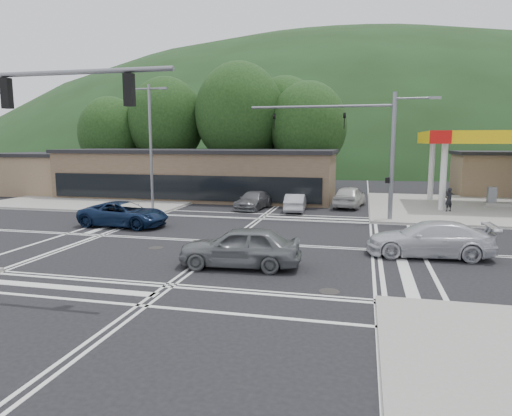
% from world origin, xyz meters
% --- Properties ---
extents(ground, '(120.00, 120.00, 0.00)m').
position_xyz_m(ground, '(0.00, 0.00, 0.00)').
color(ground, black).
rests_on(ground, ground).
extents(sidewalk_ne, '(16.00, 16.00, 0.15)m').
position_xyz_m(sidewalk_ne, '(15.00, 15.00, 0.07)').
color(sidewalk_ne, gray).
rests_on(sidewalk_ne, ground).
extents(sidewalk_nw, '(16.00, 16.00, 0.15)m').
position_xyz_m(sidewalk_nw, '(-15.00, 15.00, 0.07)').
color(sidewalk_nw, gray).
rests_on(sidewalk_nw, ground).
extents(gas_station_canopy, '(12.32, 8.34, 5.75)m').
position_xyz_m(gas_station_canopy, '(16.99, 15.99, 5.04)').
color(gas_station_canopy, silver).
rests_on(gas_station_canopy, ground).
extents(commercial_row, '(24.00, 8.00, 4.00)m').
position_xyz_m(commercial_row, '(-8.00, 17.00, 2.00)').
color(commercial_row, brown).
rests_on(commercial_row, ground).
extents(commercial_nw, '(8.00, 7.00, 3.60)m').
position_xyz_m(commercial_nw, '(-24.00, 17.00, 1.80)').
color(commercial_nw, '#846B4F').
rests_on(commercial_nw, ground).
extents(hill_north, '(252.00, 126.00, 140.00)m').
position_xyz_m(hill_north, '(0.00, 90.00, 0.00)').
color(hill_north, '#1C3116').
rests_on(hill_north, ground).
extents(tree_n_a, '(8.00, 8.00, 11.75)m').
position_xyz_m(tree_n_a, '(-14.00, 24.00, 7.14)').
color(tree_n_a, '#382619').
rests_on(tree_n_a, ground).
extents(tree_n_b, '(9.00, 9.00, 12.98)m').
position_xyz_m(tree_n_b, '(-6.00, 24.00, 7.79)').
color(tree_n_b, '#382619').
rests_on(tree_n_b, ground).
extents(tree_n_c, '(7.60, 7.60, 10.87)m').
position_xyz_m(tree_n_c, '(1.00, 24.00, 6.49)').
color(tree_n_c, '#382619').
rests_on(tree_n_c, ground).
extents(tree_n_d, '(6.80, 6.80, 9.76)m').
position_xyz_m(tree_n_d, '(-20.00, 23.00, 5.84)').
color(tree_n_d, '#382619').
rests_on(tree_n_d, ground).
extents(tree_n_e, '(8.40, 8.40, 11.98)m').
position_xyz_m(tree_n_e, '(-2.00, 28.00, 7.14)').
color(tree_n_e, '#382619').
rests_on(tree_n_e, ground).
extents(streetlight_nw, '(2.50, 0.25, 9.00)m').
position_xyz_m(streetlight_nw, '(-8.44, 9.00, 5.05)').
color(streetlight_nw, slate).
rests_on(streetlight_nw, ground).
extents(signal_mast_ne, '(11.65, 0.30, 8.00)m').
position_xyz_m(signal_mast_ne, '(6.95, 8.20, 5.07)').
color(signal_mast_ne, slate).
rests_on(signal_mast_ne, ground).
extents(car_blue_west, '(5.43, 2.75, 1.47)m').
position_xyz_m(car_blue_west, '(-7.28, 2.73, 0.74)').
color(car_blue_west, '#0D1D3B').
rests_on(car_blue_west, ground).
extents(car_grey_center, '(5.02, 2.34, 1.66)m').
position_xyz_m(car_grey_center, '(1.77, -4.22, 0.83)').
color(car_grey_center, slate).
rests_on(car_grey_center, ground).
extents(car_silver_east, '(5.42, 2.37, 1.55)m').
position_xyz_m(car_silver_east, '(9.39, -0.66, 0.78)').
color(car_silver_east, silver).
rests_on(car_silver_east, ground).
extents(car_queue_a, '(1.62, 3.99, 1.29)m').
position_xyz_m(car_queue_a, '(1.78, 10.83, 0.64)').
color(car_queue_a, '#A1A4A8').
rests_on(car_queue_a, ground).
extents(car_queue_b, '(2.64, 5.07, 1.65)m').
position_xyz_m(car_queue_b, '(5.50, 14.00, 0.82)').
color(car_queue_b, '#B8B7B3').
rests_on(car_queue_b, ground).
extents(car_northbound, '(2.40, 4.69, 1.30)m').
position_xyz_m(car_northbound, '(-1.46, 11.34, 0.65)').
color(car_northbound, '#595B5E').
rests_on(car_northbound, ground).
extents(pedestrian, '(0.72, 0.67, 1.65)m').
position_xyz_m(pedestrian, '(12.35, 12.40, 0.98)').
color(pedestrian, black).
rests_on(pedestrian, sidewalk_ne).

